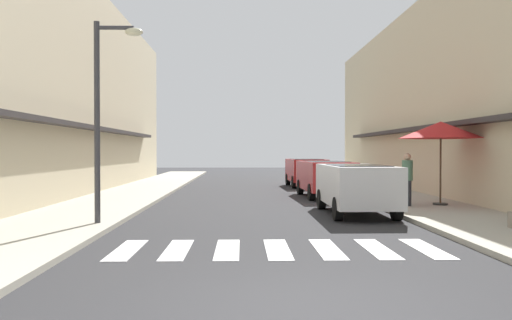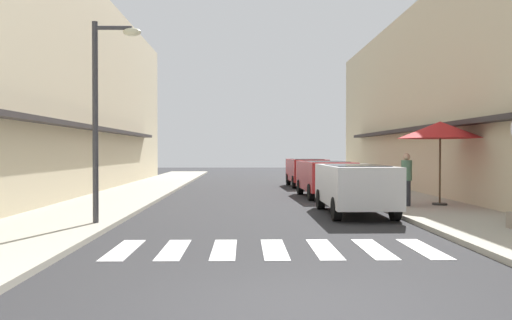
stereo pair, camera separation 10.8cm
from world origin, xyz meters
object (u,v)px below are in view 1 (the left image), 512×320
Objects in this scene: parked_car_mid at (325,175)px; parked_car_far at (306,169)px; pedestrian_walking_near at (407,178)px; parked_car_near at (356,183)px; street_lamp at (105,99)px; cafe_umbrella at (441,130)px.

parked_car_far is at bearing 90.00° from parked_car_mid.
parked_car_near is at bearing 108.24° from pedestrian_walking_near.
parked_car_near is at bearing -90.00° from parked_car_mid.
street_lamp is at bearing -128.12° from parked_car_mid.
parked_car_far is 11.44m from cafe_umbrella.
street_lamp is 9.68m from pedestrian_walking_near.
parked_car_far is 2.35× the size of pedestrian_walking_near.
cafe_umbrella is 1.62× the size of pedestrian_walking_near.
parked_car_near is 2.65× the size of pedestrian_walking_near.
parked_car_mid is at bearing 90.00° from parked_car_near.
street_lamp is at bearing -158.99° from parked_car_near.
parked_car_near is 0.99× the size of parked_car_mid.
street_lamp is (-6.69, -2.57, 2.23)m from parked_car_near.
parked_car_far is at bearing 90.00° from parked_car_near.
pedestrian_walking_near is at bearing -80.29° from parked_car_far.
street_lamp is (-6.69, -8.53, 2.23)m from parked_car_mid.
parked_car_near is 0.91× the size of street_lamp.
pedestrian_walking_near is at bearing -164.68° from cafe_umbrella.
pedestrian_walking_near is (1.92, -11.22, 0.08)m from parked_car_far.
street_lamp reaches higher than parked_car_far.
street_lamp reaches higher than cafe_umbrella.
parked_car_far is at bearing 105.92° from cafe_umbrella.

